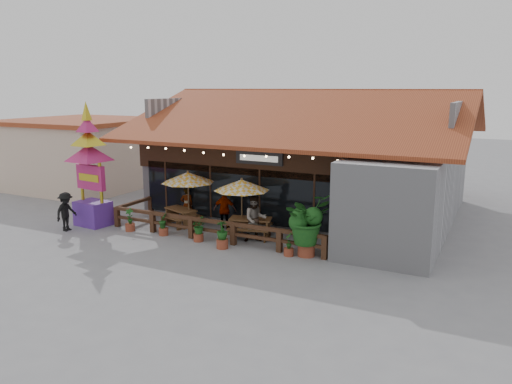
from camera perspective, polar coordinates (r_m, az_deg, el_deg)
The scene contains 19 objects.
ground at distance 20.21m, azimuth -0.64°, elevation -5.85°, with size 100.00×100.00×0.00m, color gray.
restaurant_building at distance 25.53m, azimuth 6.71°, elevation 2.89°, with size 15.50×14.73×6.09m.
patio_railing at distance 20.91m, azimuth -6.48°, elevation -3.56°, with size 10.00×2.60×0.92m.
neighbor_building at distance 33.45m, azimuth -19.12°, elevation 4.31°, with size 8.40×8.40×4.22m.
umbrella_left at distance 22.38m, azimuth -7.79°, elevation 1.64°, with size 2.42×2.42×2.55m.
umbrella_right at distance 20.65m, azimuth -1.64°, elevation 0.77°, with size 2.77×2.77×2.50m.
picnic_table_left at distance 22.93m, azimuth -8.58°, elevation -2.51°, with size 1.96×1.84×0.76m.
picnic_table_right at distance 20.83m, azimuth -0.63°, elevation -3.71°, with size 2.07×1.91×0.83m.
thai_sign_tower at distance 23.37m, azimuth -18.52°, elevation 3.90°, with size 2.44×2.44×5.99m.
tropical_plant at distance 18.43m, azimuth 5.85°, elevation -3.21°, with size 2.16×2.25×2.41m.
diner_a at distance 23.46m, azimuth -7.91°, elevation -1.44°, with size 0.58×0.38×1.60m, color #341C10.
diner_b at distance 20.16m, azimuth -0.08°, elevation -3.09°, with size 0.92×0.72×1.90m, color #341C10.
diner_c at distance 21.97m, azimuth -3.58°, elevation -2.04°, with size 1.03×0.43×1.76m, color #341C10.
pedestrian at distance 23.23m, azimuth -20.88°, elevation -2.11°, with size 1.11×0.64×1.71m, color black.
planter_a at distance 22.45m, azimuth -14.22°, elevation -3.29°, with size 0.41×0.41×1.01m.
planter_b at distance 21.50m, azimuth -10.55°, elevation -3.74°, with size 0.40×0.40×0.98m.
planter_c at distance 20.43m, azimuth -6.62°, elevation -4.10°, with size 0.79×0.80×1.00m.
planter_d at distance 19.46m, azimuth -3.88°, elevation -4.92°, with size 0.60×0.60×1.12m.
planter_e at distance 18.66m, azimuth 3.76°, elevation -6.19°, with size 0.37×0.38×0.90m.
Camera 1 is at (8.86, -17.10, 6.15)m, focal length 35.00 mm.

